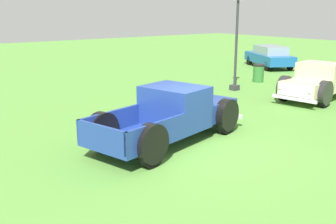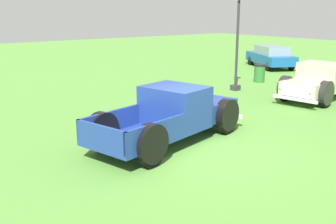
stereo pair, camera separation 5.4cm
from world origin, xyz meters
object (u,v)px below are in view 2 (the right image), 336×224
Objects in this scene: sedan_distant_b at (271,56)px; lamp_post_near at (237,39)px; pickup_truck_behind_right at (320,82)px; pickup_truck_foreground at (176,114)px; trash_can at (259,73)px.

sedan_distant_b is 1.01× the size of lamp_post_near.
pickup_truck_behind_right is at bearing 22.10° from lamp_post_near.
pickup_truck_foreground is 1.20× the size of lamp_post_near.
pickup_truck_foreground is 5.79× the size of trash_can.
sedan_distant_b is at bearing 123.22° from trash_can.
sedan_distant_b is (-7.44, 6.03, 0.01)m from pickup_truck_behind_right.
lamp_post_near is at bearing 120.93° from pickup_truck_foreground.
pickup_truck_foreground is 16.39m from sedan_distant_b.
lamp_post_near is 3.34m from trash_can.
pickup_truck_foreground is at bearing -60.66° from sedan_distant_b.
lamp_post_near is (3.94, -7.45, 1.64)m from sedan_distant_b.
sedan_distant_b is 4.85× the size of trash_can.
sedan_distant_b is 8.59m from lamp_post_near.
pickup_truck_behind_right is at bearing -38.99° from sedan_distant_b.
sedan_distant_b is at bearing 141.01° from pickup_truck_behind_right.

